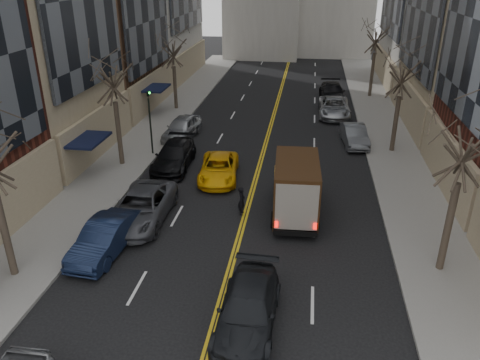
# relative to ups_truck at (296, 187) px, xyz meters

# --- Properties ---
(sidewalk_left) EXTENTS (4.00, 66.00, 0.15)m
(sidewalk_left) POSITION_rel_ups_truck_xyz_m (-11.52, 11.87, -1.49)
(sidewalk_left) COLOR slate
(sidewalk_left) RESTS_ON ground
(sidewalk_right) EXTENTS (4.00, 66.00, 0.15)m
(sidewalk_right) POSITION_rel_ups_truck_xyz_m (6.48, 11.87, -1.49)
(sidewalk_right) COLOR slate
(sidewalk_right) RESTS_ON ground
(tree_lf_mid) EXTENTS (3.20, 3.20, 8.91)m
(tree_lf_mid) POSITION_rel_ups_truck_xyz_m (-11.32, 4.87, 5.03)
(tree_lf_mid) COLOR #382D23
(tree_lf_mid) RESTS_ON sidewalk_left
(tree_lf_far) EXTENTS (3.20, 3.20, 8.12)m
(tree_lf_far) POSITION_rel_ups_truck_xyz_m (-11.32, 17.87, 4.46)
(tree_lf_far) COLOR #382D23
(tree_lf_far) RESTS_ON sidewalk_left
(tree_rt_near) EXTENTS (3.20, 3.20, 8.71)m
(tree_rt_near) POSITION_rel_ups_truck_xyz_m (6.28, -4.13, 4.89)
(tree_rt_near) COLOR #382D23
(tree_rt_near) RESTS_ON sidewalk_right
(tree_rt_mid) EXTENTS (3.20, 3.20, 8.32)m
(tree_rt_mid) POSITION_rel_ups_truck_xyz_m (6.28, 9.87, 4.60)
(tree_rt_mid) COLOR #382D23
(tree_rt_mid) RESTS_ON sidewalk_right
(tree_rt_far) EXTENTS (3.20, 3.20, 9.11)m
(tree_rt_far) POSITION_rel_ups_truck_xyz_m (6.28, 24.87, 5.17)
(tree_rt_far) COLOR #382D23
(tree_rt_far) RESTS_ON sidewalk_right
(traffic_signal) EXTENTS (0.29, 0.26, 4.70)m
(traffic_signal) POSITION_rel_ups_truck_xyz_m (-9.91, 6.87, 1.25)
(traffic_signal) COLOR black
(traffic_signal) RESTS_ON sidewalk_left
(ups_truck) EXTENTS (2.54, 5.78, 3.11)m
(ups_truck) POSITION_rel_ups_truck_xyz_m (0.00, 0.00, 0.00)
(ups_truck) COLOR black
(ups_truck) RESTS_ON ground
(observer_sedan) EXTENTS (2.16, 5.07, 1.46)m
(observer_sedan) POSITION_rel_ups_truck_xyz_m (-1.32, -8.61, -0.84)
(observer_sedan) COLOR black
(observer_sedan) RESTS_ON ground
(taxi) EXTENTS (2.68, 4.99, 1.33)m
(taxi) POSITION_rel_ups_truck_xyz_m (-4.73, 3.74, -0.90)
(taxi) COLOR #F4B10A
(taxi) RESTS_ON ground
(pedestrian) EXTENTS (0.39, 0.57, 1.53)m
(pedestrian) POSITION_rel_ups_truck_xyz_m (-2.73, -0.43, -0.80)
(pedestrian) COLOR black
(pedestrian) RESTS_ON ground
(parked_lf_b) EXTENTS (1.97, 4.70, 1.51)m
(parked_lf_b) POSITION_rel_ups_truck_xyz_m (-8.26, -4.89, -0.81)
(parked_lf_b) COLOR #0F1932
(parked_lf_b) RESTS_ON ground
(parked_lf_c) EXTENTS (2.59, 5.58, 1.55)m
(parked_lf_c) POSITION_rel_ups_truck_xyz_m (-7.62, -1.84, -0.79)
(parked_lf_c) COLOR #47484E
(parked_lf_c) RESTS_ON ground
(parked_lf_d) EXTENTS (2.35, 5.35, 1.53)m
(parked_lf_d) POSITION_rel_ups_truck_xyz_m (-7.88, 5.08, -0.80)
(parked_lf_d) COLOR black
(parked_lf_d) RESTS_ON ground
(parked_lf_e) EXTENTS (2.38, 4.89, 1.61)m
(parked_lf_e) POSITION_rel_ups_truck_xyz_m (-8.82, 10.55, -0.76)
(parked_lf_e) COLOR #A1A4A8
(parked_lf_e) RESTS_ON ground
(parked_rt_a) EXTENTS (1.97, 4.46, 1.42)m
(parked_rt_a) POSITION_rel_ups_truck_xyz_m (3.78, 11.00, -0.86)
(parked_rt_a) COLOR #4E5256
(parked_rt_a) RESTS_ON ground
(parked_rt_b) EXTENTS (2.66, 5.60, 1.55)m
(parked_rt_b) POSITION_rel_ups_truck_xyz_m (2.58, 17.99, -0.80)
(parked_rt_b) COLOR #9FA3A7
(parked_rt_b) RESTS_ON ground
(parked_rt_c) EXTENTS (2.56, 5.63, 1.60)m
(parked_rt_c) POSITION_rel_ups_truck_xyz_m (2.58, 23.04, -0.77)
(parked_rt_c) COLOR black
(parked_rt_c) RESTS_ON ground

